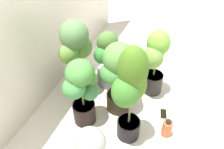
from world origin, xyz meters
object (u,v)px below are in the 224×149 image
object	(u,v)px
nutrient_bottle	(167,128)
potted_plant_front_right	(155,61)
potted_plant_back_center	(76,51)
potted_plant_back_left	(82,89)
cell_phone	(163,114)
floor_fan	(90,144)
potted_plant_center	(119,72)
potted_plant_front_left	(131,90)
potted_plant_back_right	(108,57)

from	to	relation	value
nutrient_bottle	potted_plant_front_right	bearing A→B (deg)	27.66
potted_plant_front_right	potted_plant_back_center	size ratio (longest dim) A/B	0.86
potted_plant_back_left	cell_phone	xyz separation A→B (m)	(0.33, -0.68, -0.40)
floor_fan	potted_plant_back_left	bearing A→B (deg)	-108.94
potted_plant_front_right	potted_plant_center	bearing A→B (deg)	143.40
potted_plant_center	cell_phone	size ratio (longest dim) A/B	4.76
potted_plant_back_center	cell_phone	size ratio (longest dim) A/B	5.34
potted_plant_back_left	nutrient_bottle	distance (m)	0.81
cell_phone	floor_fan	world-z (taller)	floor_fan
potted_plant_front_left	floor_fan	size ratio (longest dim) A/B	2.28
potted_plant_center	potted_plant_back_left	distance (m)	0.36
potted_plant_back_center	nutrient_bottle	world-z (taller)	potted_plant_back_center
potted_plant_back_center	nutrient_bottle	distance (m)	1.07
potted_plant_back_center	floor_fan	bearing A→B (deg)	-147.29
potted_plant_front_right	potted_plant_back_right	distance (m)	0.48
potted_plant_back_left	floor_fan	distance (m)	0.46
potted_plant_back_left	potted_plant_front_right	size ratio (longest dim) A/B	0.95
cell_phone	nutrient_bottle	distance (m)	0.24
potted_plant_back_right	nutrient_bottle	world-z (taller)	potted_plant_back_right
potted_plant_back_right	nutrient_bottle	xyz separation A→B (m)	(-0.46, -0.73, -0.26)
potted_plant_front_left	potted_plant_back_center	bearing A→B (deg)	60.74
potted_plant_front_left	nutrient_bottle	world-z (taller)	potted_plant_front_left
potted_plant_back_left	potted_plant_back_right	bearing A→B (deg)	-0.75
potted_plant_back_right	floor_fan	distance (m)	0.98
potted_plant_center	potted_plant_back_right	size ratio (longest dim) A/B	1.15
potted_plant_front_right	nutrient_bottle	distance (m)	0.64
potted_plant_back_left	potted_plant_back_center	xyz separation A→B (m)	(0.34, 0.22, 0.11)
floor_fan	potted_plant_back_right	bearing A→B (deg)	-127.64
potted_plant_back_right	potted_plant_back_center	world-z (taller)	potted_plant_back_center
potted_plant_front_right	potted_plant_back_right	world-z (taller)	potted_plant_front_right
nutrient_bottle	potted_plant_center	bearing A→B (deg)	72.72
potted_plant_front_right	floor_fan	world-z (taller)	potted_plant_front_right
potted_plant_back_left	potted_plant_back_center	world-z (taller)	potted_plant_back_center
potted_plant_back_left	potted_plant_front_right	distance (m)	0.77
cell_phone	floor_fan	size ratio (longest dim) A/B	0.38
potted_plant_back_right	cell_phone	bearing A→B (deg)	-109.81
potted_plant_center	potted_plant_back_center	bearing A→B (deg)	80.43
potted_plant_center	potted_plant_back_right	distance (m)	0.39
potted_plant_back_center	potted_plant_front_left	bearing A→B (deg)	-119.26
potted_plant_front_left	nutrient_bottle	bearing A→B (deg)	-68.29
potted_plant_front_right	cell_phone	world-z (taller)	potted_plant_front_right
potted_plant_front_right	potted_plant_front_left	distance (m)	0.63
potted_plant_back_center	nutrient_bottle	bearing A→B (deg)	-103.68
potted_plant_front_right	cell_phone	size ratio (longest dim) A/B	4.62
potted_plant_front_left	floor_fan	xyz separation A→B (m)	(-0.36, 0.18, -0.28)
potted_plant_back_left	cell_phone	size ratio (longest dim) A/B	4.39
potted_plant_front_right	nutrient_bottle	bearing A→B (deg)	-152.34
potted_plant_back_right	potted_plant_front_right	bearing A→B (deg)	-86.69
potted_plant_front_right	potted_plant_back_right	bearing A→B (deg)	93.31
potted_plant_back_right	potted_plant_front_left	bearing A→B (deg)	-144.85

